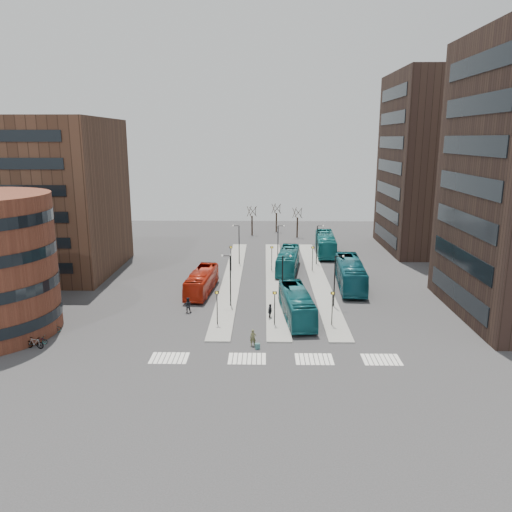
{
  "coord_description": "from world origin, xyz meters",
  "views": [
    {
      "loc": [
        0.51,
        -37.29,
        19.27
      ],
      "look_at": [
        -0.52,
        22.78,
        5.0
      ],
      "focal_mm": 35.0,
      "sensor_mm": 36.0,
      "label": 1
    }
  ],
  "objects_px": {
    "traveller": "(253,338)",
    "commuter_c": "(284,298)",
    "bicycle_mid": "(35,343)",
    "bicycle_far": "(52,328)",
    "teal_bus_b": "(288,260)",
    "red_bus": "(202,281)",
    "commuter_a": "(188,305)",
    "commuter_b": "(270,311)",
    "bicycle_near": "(40,340)",
    "teal_bus_c": "(350,274)",
    "teal_bus_a": "(297,304)",
    "teal_bus_d": "(326,244)",
    "suitcase": "(257,346)"
  },
  "relations": [
    {
      "from": "teal_bus_a",
      "to": "traveller",
      "type": "bearing_deg",
      "value": -126.19
    },
    {
      "from": "commuter_b",
      "to": "bicycle_mid",
      "type": "height_order",
      "value": "commuter_b"
    },
    {
      "from": "bicycle_far",
      "to": "commuter_c",
      "type": "bearing_deg",
      "value": -88.52
    },
    {
      "from": "teal_bus_b",
      "to": "bicycle_near",
      "type": "height_order",
      "value": "teal_bus_b"
    },
    {
      "from": "teal_bus_c",
      "to": "commuter_c",
      "type": "distance_m",
      "value": 11.79
    },
    {
      "from": "teal_bus_b",
      "to": "teal_bus_d",
      "type": "distance_m",
      "value": 13.23
    },
    {
      "from": "teal_bus_b",
      "to": "commuter_a",
      "type": "xyz_separation_m",
      "value": [
        -12.13,
        -18.38,
        -0.71
      ]
    },
    {
      "from": "teal_bus_c",
      "to": "commuter_b",
      "type": "height_order",
      "value": "teal_bus_c"
    },
    {
      "from": "red_bus",
      "to": "teal_bus_c",
      "type": "relative_size",
      "value": 0.81
    },
    {
      "from": "commuter_c",
      "to": "bicycle_far",
      "type": "distance_m",
      "value": 25.54
    },
    {
      "from": "traveller",
      "to": "commuter_c",
      "type": "xyz_separation_m",
      "value": [
        3.39,
        12.03,
        -0.02
      ]
    },
    {
      "from": "commuter_b",
      "to": "bicycle_far",
      "type": "height_order",
      "value": "commuter_b"
    },
    {
      "from": "commuter_b",
      "to": "teal_bus_d",
      "type": "bearing_deg",
      "value": 5.24
    },
    {
      "from": "teal_bus_c",
      "to": "commuter_a",
      "type": "distance_m",
      "value": 22.55
    },
    {
      "from": "teal_bus_b",
      "to": "traveller",
      "type": "xyz_separation_m",
      "value": [
        -4.55,
        -27.54,
        -0.79
      ]
    },
    {
      "from": "bicycle_near",
      "to": "teal_bus_c",
      "type": "bearing_deg",
      "value": -53.21
    },
    {
      "from": "teal_bus_d",
      "to": "traveller",
      "type": "bearing_deg",
      "value": -103.02
    },
    {
      "from": "commuter_c",
      "to": "bicycle_mid",
      "type": "bearing_deg",
      "value": -43.21
    },
    {
      "from": "teal_bus_d",
      "to": "teal_bus_b",
      "type": "bearing_deg",
      "value": -117.94
    },
    {
      "from": "teal_bus_b",
      "to": "bicycle_near",
      "type": "distance_m",
      "value": 37.15
    },
    {
      "from": "teal_bus_a",
      "to": "bicycle_near",
      "type": "bearing_deg",
      "value": -168.48
    },
    {
      "from": "teal_bus_b",
      "to": "bicycle_far",
      "type": "height_order",
      "value": "teal_bus_b"
    },
    {
      "from": "teal_bus_b",
      "to": "teal_bus_c",
      "type": "distance_m",
      "value": 11.2
    },
    {
      "from": "suitcase",
      "to": "bicycle_mid",
      "type": "relative_size",
      "value": 0.3
    },
    {
      "from": "commuter_a",
      "to": "suitcase",
      "type": "bearing_deg",
      "value": 126.18
    },
    {
      "from": "teal_bus_d",
      "to": "commuter_c",
      "type": "relative_size",
      "value": 7.84
    },
    {
      "from": "teal_bus_c",
      "to": "commuter_a",
      "type": "relative_size",
      "value": 7.25
    },
    {
      "from": "red_bus",
      "to": "commuter_a",
      "type": "distance_m",
      "value": 7.58
    },
    {
      "from": "teal_bus_b",
      "to": "commuter_c",
      "type": "xyz_separation_m",
      "value": [
        -1.16,
        -15.51,
        -0.81
      ]
    },
    {
      "from": "bicycle_near",
      "to": "traveller",
      "type": "bearing_deg",
      "value": -84.11
    },
    {
      "from": "teal_bus_c",
      "to": "teal_bus_d",
      "type": "bearing_deg",
      "value": 96.37
    },
    {
      "from": "commuter_c",
      "to": "commuter_b",
      "type": "bearing_deg",
      "value": -1.38
    },
    {
      "from": "red_bus",
      "to": "teal_bus_d",
      "type": "bearing_deg",
      "value": 55.45
    },
    {
      "from": "traveller",
      "to": "bicycle_near",
      "type": "bearing_deg",
      "value": -179.84
    },
    {
      "from": "teal_bus_d",
      "to": "bicycle_far",
      "type": "height_order",
      "value": "teal_bus_d"
    },
    {
      "from": "bicycle_mid",
      "to": "bicycle_far",
      "type": "bearing_deg",
      "value": 10.46
    },
    {
      "from": "teal_bus_a",
      "to": "traveller",
      "type": "relative_size",
      "value": 7.0
    },
    {
      "from": "bicycle_near",
      "to": "bicycle_mid",
      "type": "xyz_separation_m",
      "value": [
        0.0,
        -1.03,
        0.14
      ]
    },
    {
      "from": "red_bus",
      "to": "teal_bus_a",
      "type": "bearing_deg",
      "value": -33.25
    },
    {
      "from": "commuter_b",
      "to": "suitcase",
      "type": "bearing_deg",
      "value": -166.63
    },
    {
      "from": "red_bus",
      "to": "teal_bus_c",
      "type": "distance_m",
      "value": 19.53
    },
    {
      "from": "teal_bus_c",
      "to": "commuter_a",
      "type": "height_order",
      "value": "teal_bus_c"
    },
    {
      "from": "suitcase",
      "to": "teal_bus_c",
      "type": "height_order",
      "value": "teal_bus_c"
    },
    {
      "from": "teal_bus_a",
      "to": "teal_bus_d",
      "type": "bearing_deg",
      "value": 72.47
    },
    {
      "from": "commuter_c",
      "to": "bicycle_mid",
      "type": "relative_size",
      "value": 0.87
    },
    {
      "from": "teal_bus_b",
      "to": "commuter_b",
      "type": "height_order",
      "value": "teal_bus_b"
    },
    {
      "from": "teal_bus_d",
      "to": "traveller",
      "type": "xyz_separation_m",
      "value": [
        -11.43,
        -38.84,
        -0.93
      ]
    },
    {
      "from": "teal_bus_b",
      "to": "commuter_c",
      "type": "bearing_deg",
      "value": -87.13
    },
    {
      "from": "teal_bus_b",
      "to": "bicycle_mid",
      "type": "bearing_deg",
      "value": -124.15
    },
    {
      "from": "teal_bus_c",
      "to": "teal_bus_d",
      "type": "relative_size",
      "value": 1.04
    }
  ]
}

